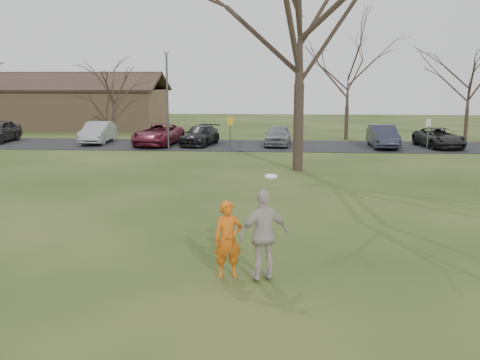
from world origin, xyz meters
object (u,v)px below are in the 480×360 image
object	(u,v)px
car_5	(383,136)
car_6	(439,138)
lamp_post	(167,87)
big_tree	(300,23)
car_4	(278,135)
car_3	(200,135)
car_1	(98,132)
catching_play	(264,235)
building	(54,107)
car_2	(158,134)
player_defender	(228,239)

from	to	relation	value
car_5	car_6	size ratio (longest dim) A/B	0.96
lamp_post	big_tree	xyz separation A→B (m)	(8.00, -7.50, 3.03)
car_5	car_6	xyz separation A→B (m)	(3.68, 0.32, -0.09)
car_4	car_6	bearing A→B (deg)	2.07
car_3	big_tree	bearing A→B (deg)	-48.40
car_1	car_4	size ratio (longest dim) A/B	1.11
car_1	car_3	bearing A→B (deg)	-7.12
catching_play	lamp_post	xyz separation A→B (m)	(-6.84, 22.65, 2.91)
building	big_tree	world-z (taller)	big_tree
car_1	car_2	distance (m)	4.53
big_tree	car_2	bearing A→B (deg)	133.48
building	big_tree	distance (m)	32.23
car_1	catching_play	world-z (taller)	catching_play
car_6	catching_play	size ratio (longest dim) A/B	2.02
player_defender	lamp_post	distance (m)	23.44
car_1	building	bearing A→B (deg)	120.77
car_2	car_3	size ratio (longest dim) A/B	1.17
car_1	car_6	xyz separation A→B (m)	(23.05, -0.72, -0.11)
car_3	catching_play	distance (m)	25.60
car_4	car_5	xyz separation A→B (m)	(6.85, -0.57, 0.03)
car_1	lamp_post	distance (m)	7.07
player_defender	big_tree	distance (m)	16.27
car_3	catching_play	world-z (taller)	catching_play
car_1	building	world-z (taller)	building
car_1	lamp_post	xyz separation A→B (m)	(5.59, -2.94, 3.18)
player_defender	car_1	world-z (taller)	player_defender
car_5	car_6	distance (m)	3.69
building	car_5	bearing A→B (deg)	-26.08
catching_play	car_3	bearing A→B (deg)	101.63
lamp_post	big_tree	bearing A→B (deg)	-43.15
car_1	car_4	distance (m)	12.54
car_1	catching_play	xyz separation A→B (m)	(12.43, -25.59, 0.27)
car_2	car_6	world-z (taller)	car_2
player_defender	car_3	distance (m)	25.24
car_4	car_6	world-z (taller)	car_4
car_4	big_tree	world-z (taller)	big_tree
car_3	car_4	xyz separation A→B (m)	(5.25, 0.05, 0.05)
car_4	catching_play	bearing A→B (deg)	-86.81
car_5	catching_play	xyz separation A→B (m)	(-6.94, -24.55, 0.29)
lamp_post	car_2	bearing A→B (deg)	118.00
player_defender	car_3	world-z (taller)	player_defender
car_3	lamp_post	size ratio (longest dim) A/B	0.71
car_2	building	xyz separation A→B (m)	(-12.87, 13.37, 1.17)
car_5	catching_play	distance (m)	25.52
car_5	catching_play	bearing A→B (deg)	-105.90
car_4	big_tree	size ratio (longest dim) A/B	0.29
car_5	lamp_post	world-z (taller)	lamp_post
catching_play	lamp_post	size ratio (longest dim) A/B	0.36
player_defender	building	xyz separation A→B (m)	(-20.03, 37.94, 1.06)
car_4	lamp_post	world-z (taller)	lamp_post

